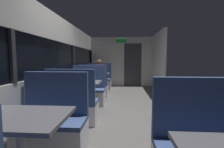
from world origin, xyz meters
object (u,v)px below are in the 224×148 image
at_px(dining_table_mid_window, 82,86).
at_px(bench_far_window_facing_entry, 100,81).
at_px(bench_far_window_facing_end, 94,87).
at_px(dining_table_far_window, 97,76).
at_px(seated_passenger, 100,77).
at_px(dining_table_near_window, 21,126).
at_px(bench_mid_window_facing_end, 73,107).
at_px(bench_near_window_facing_entry, 53,127).
at_px(bench_mid_window_facing_entry, 88,93).

xyz_separation_m(dining_table_mid_window, bench_far_window_facing_entry, (0.00, 3.06, -0.31)).
bearing_deg(bench_far_window_facing_end, bench_far_window_facing_entry, 90.00).
distance_m(dining_table_far_window, bench_far_window_facing_end, 0.77).
bearing_deg(seated_passenger, dining_table_mid_window, -90.00).
distance_m(dining_table_near_window, bench_mid_window_facing_end, 1.69).
bearing_deg(dining_table_far_window, bench_near_window_facing_entry, -90.00).
distance_m(bench_mid_window_facing_entry, bench_far_window_facing_entry, 2.36).
xyz_separation_m(dining_table_near_window, dining_table_far_window, (0.00, 4.72, 0.00)).
bearing_deg(bench_mid_window_facing_end, bench_far_window_facing_entry, 90.00).
height_order(bench_far_window_facing_end, seated_passenger, seated_passenger).
xyz_separation_m(bench_far_window_facing_end, seated_passenger, (0.00, 1.33, 0.21)).
relative_size(dining_table_mid_window, bench_mid_window_facing_end, 0.82).
xyz_separation_m(dining_table_near_window, bench_far_window_facing_end, (0.00, 4.02, -0.31)).
distance_m(dining_table_near_window, dining_table_mid_window, 2.36).
bearing_deg(seated_passenger, bench_near_window_facing_entry, -90.00).
xyz_separation_m(bench_mid_window_facing_entry, bench_far_window_facing_end, (0.00, 0.96, 0.00)).
bearing_deg(dining_table_near_window, dining_table_far_window, 90.00).
bearing_deg(bench_mid_window_facing_end, bench_mid_window_facing_entry, 90.00).
bearing_deg(dining_table_mid_window, dining_table_far_window, 90.00).
relative_size(bench_mid_window_facing_end, seated_passenger, 0.87).
xyz_separation_m(bench_near_window_facing_entry, seated_passenger, (0.00, 4.65, 0.21)).
distance_m(dining_table_near_window, bench_mid_window_facing_entry, 3.08).
bearing_deg(bench_near_window_facing_entry, dining_table_far_window, 90.00).
xyz_separation_m(bench_far_window_facing_end, bench_far_window_facing_entry, (0.00, 1.40, 0.00)).
bearing_deg(bench_mid_window_facing_entry, dining_table_far_window, 90.00).
relative_size(dining_table_far_window, bench_far_window_facing_end, 0.82).
distance_m(bench_far_window_facing_end, bench_far_window_facing_entry, 1.40).
relative_size(bench_far_window_facing_entry, seated_passenger, 0.87).
bearing_deg(dining_table_near_window, bench_near_window_facing_entry, 90.00).
xyz_separation_m(bench_mid_window_facing_entry, dining_table_far_window, (0.00, 1.66, 0.31)).
relative_size(dining_table_mid_window, bench_far_window_facing_entry, 0.82).
distance_m(dining_table_far_window, bench_far_window_facing_entry, 0.77).
bearing_deg(bench_far_window_facing_entry, bench_mid_window_facing_entry, -90.00).
bearing_deg(bench_mid_window_facing_end, seated_passenger, 90.00).
height_order(bench_far_window_facing_end, bench_far_window_facing_entry, same).
height_order(dining_table_near_window, bench_far_window_facing_entry, bench_far_window_facing_entry).
relative_size(bench_near_window_facing_entry, seated_passenger, 0.87).
relative_size(bench_mid_window_facing_entry, seated_passenger, 0.87).
height_order(bench_far_window_facing_entry, seated_passenger, seated_passenger).
bearing_deg(bench_far_window_facing_entry, seated_passenger, -90.00).
distance_m(bench_far_window_facing_entry, seated_passenger, 0.22).
xyz_separation_m(dining_table_far_window, bench_far_window_facing_end, (0.00, -0.70, -0.31)).
bearing_deg(dining_table_far_window, seated_passenger, 90.00).
bearing_deg(bench_near_window_facing_entry, seated_passenger, 90.00).
height_order(bench_mid_window_facing_entry, seated_passenger, seated_passenger).
xyz_separation_m(dining_table_mid_window, dining_table_far_window, (0.00, 2.36, 0.00)).
distance_m(bench_mid_window_facing_entry, dining_table_far_window, 1.69).
height_order(bench_near_window_facing_entry, seated_passenger, seated_passenger).
distance_m(bench_mid_window_facing_end, seated_passenger, 3.69).
relative_size(bench_near_window_facing_entry, bench_mid_window_facing_end, 1.00).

